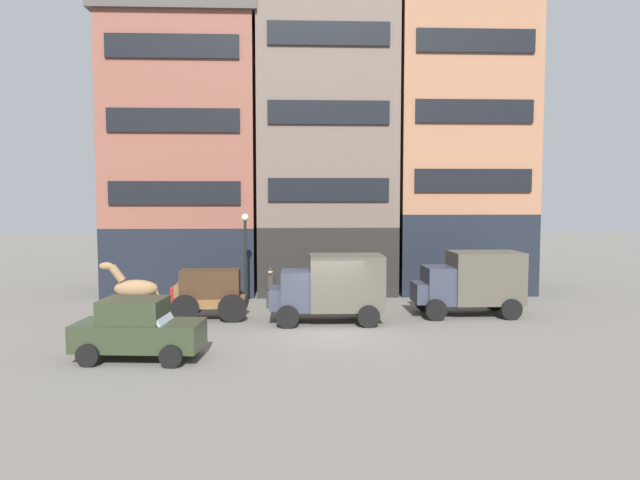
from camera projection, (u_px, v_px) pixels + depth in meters
name	position (u px, v px, depth m)	size (l,w,h in m)	color
ground_plane	(332.00, 333.00, 20.74)	(120.00, 120.00, 0.00)	slate
building_far_left	(186.00, 155.00, 29.91)	(7.82, 6.19, 13.96)	black
building_center_left	(326.00, 112.00, 30.05)	(7.32, 6.19, 18.36)	black
building_center_right	(458.00, 121.00, 30.37)	(7.23, 6.19, 17.58)	black
cargo_wagon	(209.00, 291.00, 22.94)	(2.94, 1.58, 1.98)	brown
draft_horse	(134.00, 288.00, 22.81)	(2.35, 0.65, 2.30)	#937047
delivery_truck_near	(471.00, 281.00, 23.68)	(4.37, 2.16, 2.62)	#333847
delivery_truck_far	(331.00, 286.00, 22.33)	(4.35, 2.13, 2.62)	#333847
sedan_dark	(138.00, 329.00, 17.24)	(3.83, 2.12, 1.83)	#2D3823
pedestrian_officer	(270.00, 286.00, 25.28)	(0.51, 0.51, 1.79)	#38332D
streetlamp_curbside	(245.00, 247.00, 25.31)	(0.32, 0.32, 4.12)	black
fire_hydrant_curbside	(172.00, 296.00, 25.99)	(0.24, 0.24, 0.83)	maroon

